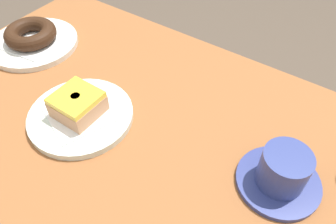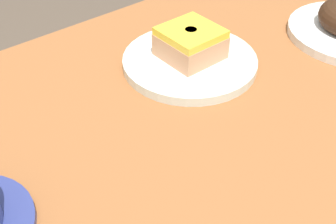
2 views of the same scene
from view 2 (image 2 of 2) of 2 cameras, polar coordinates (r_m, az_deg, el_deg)
The scene contains 4 objects.
table at distance 0.66m, azimuth -1.55°, elevation -8.07°, with size 1.09×0.61×0.74m.
plate_glazed_square at distance 0.69m, azimuth 2.87°, elevation 6.64°, with size 0.21×0.21×0.01m, color silver.
napkin_glazed_square at distance 0.68m, azimuth 2.90°, elevation 7.26°, with size 0.12×0.12×0.00m, color white.
donut_glazed_square at distance 0.67m, azimuth 2.96°, elevation 9.05°, with size 0.08×0.08×0.05m.
Camera 2 is at (-0.27, -0.35, 1.12)m, focal length 46.41 mm.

